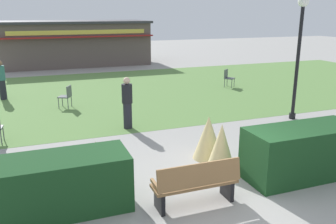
{
  "coord_description": "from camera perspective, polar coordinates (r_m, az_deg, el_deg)",
  "views": [
    {
      "loc": [
        -3.3,
        -5.78,
        3.67
      ],
      "look_at": [
        -0.23,
        2.35,
        1.23
      ],
      "focal_mm": 38.05,
      "sensor_mm": 36.0,
      "label": 1
    }
  ],
  "objects": [
    {
      "name": "ornamental_grass_behind_left",
      "position": [
        9.23,
        6.48,
        -4.05
      ],
      "size": [
        0.79,
        0.79,
        1.13
      ],
      "primitive_type": "cone",
      "color": "#D1BC7F",
      "rests_on": "ground_plane"
    },
    {
      "name": "hedge_left",
      "position": [
        7.13,
        -16.84,
        -11.04
      ],
      "size": [
        2.57,
        1.1,
        1.09
      ],
      "primitive_type": "cube",
      "color": "#19421E",
      "rests_on": "ground_plane"
    },
    {
      "name": "person_standing",
      "position": [
        11.52,
        -6.54,
        1.49
      ],
      "size": [
        0.34,
        0.34,
        1.69
      ],
      "rotation": [
        0.0,
        0.0,
        4.61
      ],
      "color": "#23232D",
      "rests_on": "ground_plane"
    },
    {
      "name": "cafe_chair_west",
      "position": [
        14.59,
        -15.92,
        2.67
      ],
      "size": [
        0.59,
        0.59,
        0.89
      ],
      "color": "#4C5156",
      "rests_on": "ground_plane"
    },
    {
      "name": "cafe_chair_center",
      "position": [
        18.28,
        9.58,
        5.6
      ],
      "size": [
        0.62,
        0.62,
        0.89
      ],
      "color": "#4C5156",
      "rests_on": "ground_plane"
    },
    {
      "name": "park_bench",
      "position": [
        7.03,
        4.53,
        -11.32
      ],
      "size": [
        1.7,
        0.52,
        0.95
      ],
      "color": "olive",
      "rests_on": "ground_plane"
    },
    {
      "name": "hedge_right",
      "position": [
        8.74,
        20.8,
        -6.01
      ],
      "size": [
        2.72,
        1.1,
        1.18
      ],
      "primitive_type": "cube",
      "color": "#19421E",
      "rests_on": "ground_plane"
    },
    {
      "name": "person_strolling",
      "position": [
        16.93,
        -25.11,
        4.68
      ],
      "size": [
        0.34,
        0.34,
        1.69
      ],
      "rotation": [
        0.0,
        0.0,
        0.84
      ],
      "color": "#23232D",
      "rests_on": "ground_plane"
    },
    {
      "name": "food_kiosk",
      "position": [
        27.06,
        -14.58,
        10.72
      ],
      "size": [
        10.19,
        5.26,
        3.07
      ],
      "color": "#594C47",
      "rests_on": "ground_plane"
    },
    {
      "name": "lamppost_mid",
      "position": [
        13.01,
        20.29,
        10.21
      ],
      "size": [
        0.36,
        0.36,
        4.19
      ],
      "color": "black",
      "rests_on": "ground_plane"
    },
    {
      "name": "parked_car_center_slot",
      "position": [
        34.55,
        -16.14,
        10.09
      ],
      "size": [
        4.2,
        2.06,
        1.2
      ],
      "color": "maroon",
      "rests_on": "ground_plane"
    },
    {
      "name": "ground_plane",
      "position": [
        7.6,
        8.15,
        -13.36
      ],
      "size": [
        80.0,
        80.0,
        0.0
      ],
      "primitive_type": "plane",
      "color": "#999691"
    },
    {
      "name": "ornamental_grass_behind_right",
      "position": [
        8.55,
        8.52,
        -5.66
      ],
      "size": [
        0.72,
        0.72,
        1.16
      ],
      "primitive_type": "cone",
      "color": "#D1BC7F",
      "rests_on": "ground_plane"
    },
    {
      "name": "ornamental_grass_behind_center",
      "position": [
        7.81,
        -11.36,
        -8.28
      ],
      "size": [
        0.65,
        0.65,
        1.07
      ],
      "primitive_type": "cone",
      "color": "#D1BC7F",
      "rests_on": "ground_plane"
    },
    {
      "name": "trash_bin",
      "position": [
        7.59,
        -18.46,
        -10.48
      ],
      "size": [
        0.52,
        0.52,
        0.85
      ],
      "primitive_type": "cylinder",
      "color": "#2D4233",
      "rests_on": "ground_plane"
    },
    {
      "name": "lawn_patch",
      "position": [
        17.01,
        -9.0,
        3.07
      ],
      "size": [
        36.0,
        12.0,
        0.01
      ],
      "primitive_type": "cube",
      "color": "#5B8442",
      "rests_on": "ground_plane"
    }
  ]
}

